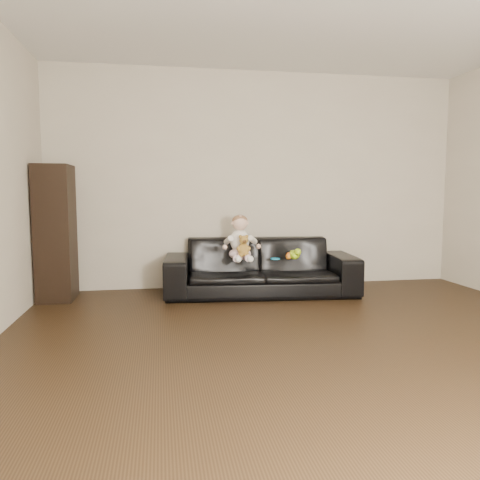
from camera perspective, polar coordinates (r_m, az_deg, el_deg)
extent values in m
plane|color=black|center=(3.33, 12.43, -14.58)|extent=(5.50, 5.50, 0.00)
plane|color=beige|center=(5.76, 2.29, 7.30)|extent=(5.00, 0.00, 5.00)
imported|color=black|center=(5.32, 2.48, -3.26)|extent=(2.20, 1.01, 0.62)
cube|color=black|center=(5.36, -21.56, 0.81)|extent=(0.36, 0.50, 1.44)
cube|color=silver|center=(5.34, -21.48, 4.29)|extent=(0.18, 0.25, 0.28)
ellipsoid|color=silver|center=(5.15, 0.00, -1.70)|extent=(0.28, 0.25, 0.13)
ellipsoid|color=white|center=(5.15, -0.03, -0.10)|extent=(0.24, 0.21, 0.26)
sphere|color=beige|center=(5.11, 0.00, 2.11)|extent=(0.19, 0.19, 0.17)
ellipsoid|color=#8C603F|center=(5.12, -0.02, 2.40)|extent=(0.20, 0.20, 0.12)
cylinder|color=silver|center=(4.99, -0.27, -2.18)|extent=(0.11, 0.22, 0.08)
cylinder|color=silver|center=(5.00, 0.88, -2.15)|extent=(0.11, 0.22, 0.08)
sphere|color=white|center=(4.88, -0.18, -2.36)|extent=(0.08, 0.08, 0.07)
sphere|color=white|center=(4.90, 1.23, -2.32)|extent=(0.08, 0.08, 0.07)
cylinder|color=white|center=(5.07, -1.40, -0.01)|extent=(0.09, 0.18, 0.11)
cylinder|color=white|center=(5.11, 1.55, 0.04)|extent=(0.09, 0.18, 0.11)
ellipsoid|color=olive|center=(4.99, 0.42, -1.17)|extent=(0.15, 0.14, 0.14)
sphere|color=olive|center=(4.96, 0.45, -0.01)|extent=(0.12, 0.12, 0.10)
sphere|color=olive|center=(4.96, 0.05, 0.42)|extent=(0.05, 0.05, 0.04)
sphere|color=olive|center=(4.97, 0.82, 0.43)|extent=(0.05, 0.05, 0.04)
sphere|color=#593819|center=(4.92, 0.54, -0.17)|extent=(0.05, 0.05, 0.04)
ellipsoid|color=#A4D619|center=(5.22, 6.60, -1.79)|extent=(0.14, 0.16, 0.10)
sphere|color=orange|center=(5.20, 5.94, -2.00)|extent=(0.07, 0.07, 0.07)
cylinder|color=#1B9EDB|center=(5.21, 4.32, -2.29)|extent=(0.13, 0.13, 0.01)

